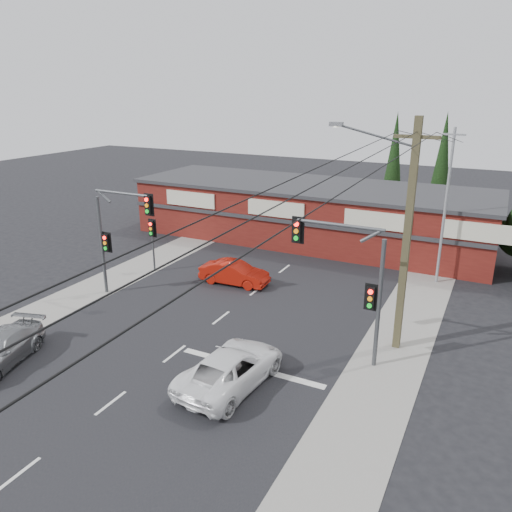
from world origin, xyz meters
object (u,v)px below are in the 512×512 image
at_px(white_suv, 231,368).
at_px(utility_pole, 404,231).
at_px(red_sedan, 234,273).
at_px(shop_building, 310,212).

height_order(white_suv, utility_pole, utility_pole).
relative_size(red_sedan, shop_building, 0.15).
relative_size(white_suv, shop_building, 0.19).
bearing_deg(white_suv, utility_pole, -125.71).
bearing_deg(shop_building, red_sedan, -93.49).
distance_m(shop_building, utility_pole, 17.15).
xyz_separation_m(white_suv, utility_pole, (5.01, 5.89, 4.68)).
height_order(red_sedan, utility_pole, utility_pole).
bearing_deg(shop_building, white_suv, -77.67).
relative_size(red_sedan, utility_pole, 0.41).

